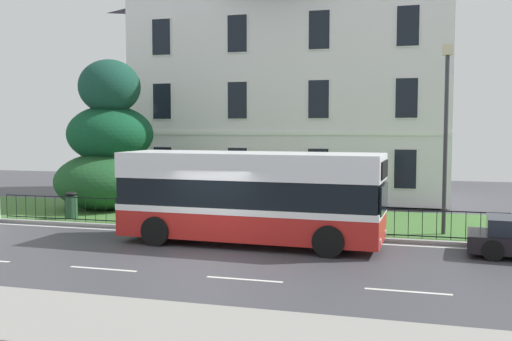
{
  "coord_description": "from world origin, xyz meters",
  "views": [
    {
      "loc": [
        6.2,
        -15.6,
        3.84
      ],
      "look_at": [
        0.36,
        5.1,
        2.23
      ],
      "focal_mm": 40.82,
      "sensor_mm": 36.0,
      "label": 1
    }
  ],
  "objects_px": {
    "single_decker_bus": "(250,196)",
    "street_lamp_post": "(446,126)",
    "litter_bin": "(71,205)",
    "evergreen_tree": "(108,149)",
    "georgian_townhouse": "(295,83)"
  },
  "relations": [
    {
      "from": "georgian_townhouse",
      "to": "street_lamp_post",
      "type": "bearing_deg",
      "value": -54.99
    },
    {
      "from": "street_lamp_post",
      "to": "evergreen_tree",
      "type": "bearing_deg",
      "value": 169.42
    },
    {
      "from": "evergreen_tree",
      "to": "street_lamp_post",
      "type": "relative_size",
      "value": 1.05
    },
    {
      "from": "evergreen_tree",
      "to": "litter_bin",
      "type": "bearing_deg",
      "value": -87.85
    },
    {
      "from": "single_decker_bus",
      "to": "street_lamp_post",
      "type": "xyz_separation_m",
      "value": [
        6.15,
        2.94,
        2.28
      ]
    },
    {
      "from": "street_lamp_post",
      "to": "litter_bin",
      "type": "distance_m",
      "value": 14.84
    },
    {
      "from": "evergreen_tree",
      "to": "street_lamp_post",
      "type": "height_order",
      "value": "evergreen_tree"
    },
    {
      "from": "georgian_townhouse",
      "to": "street_lamp_post",
      "type": "xyz_separation_m",
      "value": [
        7.55,
        -10.78,
        -2.38
      ]
    },
    {
      "from": "single_decker_bus",
      "to": "litter_bin",
      "type": "distance_m",
      "value": 8.74
    },
    {
      "from": "single_decker_bus",
      "to": "street_lamp_post",
      "type": "distance_m",
      "value": 7.19
    },
    {
      "from": "evergreen_tree",
      "to": "single_decker_bus",
      "type": "relative_size",
      "value": 0.79
    },
    {
      "from": "single_decker_bus",
      "to": "street_lamp_post",
      "type": "bearing_deg",
      "value": 27.44
    },
    {
      "from": "evergreen_tree",
      "to": "litter_bin",
      "type": "height_order",
      "value": "evergreen_tree"
    },
    {
      "from": "georgian_townhouse",
      "to": "single_decker_bus",
      "type": "xyz_separation_m",
      "value": [
        1.4,
        -13.72,
        -4.66
      ]
    },
    {
      "from": "street_lamp_post",
      "to": "litter_bin",
      "type": "relative_size",
      "value": 5.97
    }
  ]
}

